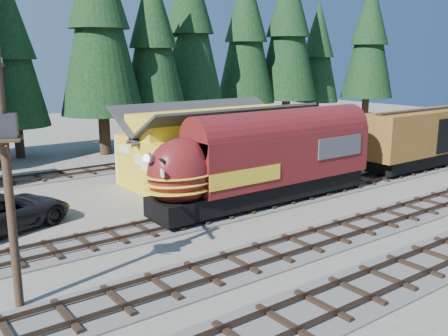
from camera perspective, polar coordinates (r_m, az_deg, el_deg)
ground at (r=27.26m, az=12.11°, el=-5.57°), size 120.00×120.00×0.00m
track_siding at (r=37.25m, az=17.69°, el=-0.94°), size 68.00×3.20×0.33m
track_spur at (r=37.15m, az=-20.63°, el=-1.19°), size 32.00×3.20×0.33m
depot at (r=34.18m, az=-0.99°, el=3.45°), size 12.80×7.00×5.30m
conifer_backdrop at (r=49.34m, az=-4.74°, el=15.11°), size 80.24×20.62×17.21m
locomotive at (r=28.32m, az=4.20°, el=0.41°), size 15.07×3.00×4.10m
boxcar at (r=41.18m, az=22.23°, el=3.43°), size 13.19×2.83×4.15m
utility_pole at (r=17.50m, az=-23.52°, el=0.36°), size 1.38×2.01×8.67m
pickup_truck_a at (r=26.78m, az=-23.92°, el=-4.65°), size 7.31×5.09×1.85m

